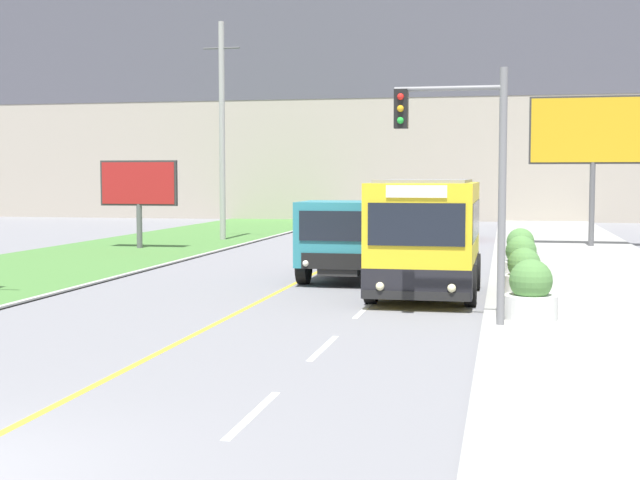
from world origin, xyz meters
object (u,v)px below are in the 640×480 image
dump_truck (350,240)px  billboard_large (593,134)px  planter_round_far (520,250)px  planter_round_second (524,275)px  car_distant (457,226)px  planter_round_near (531,293)px  billboard_small (139,186)px  traffic_light_mast (468,162)px  utility_pole_far (222,131)px  planter_round_third (521,260)px  city_bus (426,238)px

dump_truck → billboard_large: bearing=59.8°
planter_round_far → planter_round_second: bearing=-90.2°
car_distant → billboard_large: size_ratio=0.66×
dump_truck → planter_round_near: dump_truck is taller
billboard_large → planter_round_near: (-3.13, -20.89, -4.26)m
billboard_small → planter_round_near: bearing=-46.0°
dump_truck → planter_round_far: 6.66m
traffic_light_mast → billboard_small: bearing=130.1°
utility_pole_far → billboard_small: size_ratio=2.78×
utility_pole_far → planter_round_near: bearing=-57.6°
dump_truck → planter_round_third: size_ratio=5.35×
car_distant → billboard_large: 8.25m
utility_pole_far → billboard_large: bearing=-4.0°
billboard_large → billboard_small: size_ratio=1.73×
car_distant → planter_round_third: car_distant is taller
utility_pole_far → planter_round_far: size_ratio=8.10×
city_bus → car_distant: 21.14m
dump_truck → planter_round_second: size_ratio=5.60×
traffic_light_mast → billboard_large: 22.25m
planter_round_near → planter_round_second: size_ratio=1.04×
car_distant → planter_round_second: (2.77, -21.02, -0.07)m
dump_truck → planter_round_second: bearing=-31.8°
planter_round_second → billboard_small: bearing=141.2°
car_distant → utility_pole_far: size_ratio=0.41×
city_bus → billboard_large: size_ratio=0.83×
car_distant → billboard_small: bearing=-147.7°
planter_round_second → planter_round_third: size_ratio=0.95×
dump_truck → car_distant: bearing=82.9°
city_bus → billboard_large: bearing=71.9°
planter_round_near → utility_pole_far: bearing=122.4°
planter_round_near → planter_round_third: 7.43m
billboard_large → utility_pole_far: bearing=176.0°
billboard_small → planter_round_third: (15.83, -9.03, -2.03)m
traffic_light_mast → dump_truck: bearing=116.0°
traffic_light_mast → planter_round_near: (1.31, 0.87, -2.75)m
utility_pole_far → planter_round_near: 26.54m
car_distant → traffic_light_mast: bearing=-86.6°
utility_pole_far → planter_round_third: bearing=-46.5°
city_bus → billboard_large: billboard_large is taller
utility_pole_far → planter_round_near: size_ratio=8.23×
city_bus → car_distant: bearing=90.8°
traffic_light_mast → planter_round_far: traffic_light_mast is taller
billboard_large → planter_round_near: size_ratio=5.14×
traffic_light_mast → planter_round_far: bearing=83.9°
dump_truck → utility_pole_far: utility_pole_far is taller
utility_pole_far → planter_round_second: 23.50m
billboard_large → planter_round_second: bearing=-100.5°
billboard_small → planter_round_second: 20.44m
dump_truck → utility_pole_far: size_ratio=0.65×
dump_truck → car_distant: 18.06m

